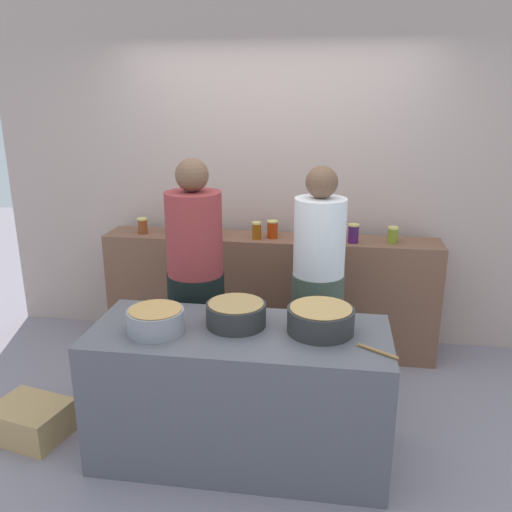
{
  "coord_description": "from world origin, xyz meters",
  "views": [
    {
      "loc": [
        0.5,
        -3.0,
        2.11
      ],
      "look_at": [
        0.0,
        0.35,
        1.05
      ],
      "focal_mm": 37.42,
      "sensor_mm": 36.0,
      "label": 1
    }
  ],
  "objects_px": {
    "cooking_pot_center": "(236,314)",
    "cooking_pot_left": "(156,320)",
    "cooking_pot_right": "(321,320)",
    "preserve_jar_4": "(257,230)",
    "preserve_jar_6": "(353,233)",
    "preserve_jar_5": "(272,229)",
    "preserve_jar_7": "(393,235)",
    "preserve_jar_0": "(143,226)",
    "wooden_spoon": "(378,351)",
    "cook_in_cap": "(318,293)",
    "bread_crate": "(31,420)",
    "cook_with_tongs": "(196,294)",
    "preserve_jar_3": "(217,228)",
    "preserve_jar_2": "(193,225)",
    "preserve_jar_1": "(173,225)"
  },
  "relations": [
    {
      "from": "cooking_pot_center",
      "to": "cooking_pot_left",
      "type": "bearing_deg",
      "value": -160.44
    },
    {
      "from": "cooking_pot_right",
      "to": "preserve_jar_4",
      "type": "bearing_deg",
      "value": 113.37
    },
    {
      "from": "cooking_pot_center",
      "to": "preserve_jar_6",
      "type": "bearing_deg",
      "value": 61.46
    },
    {
      "from": "preserve_jar_5",
      "to": "preserve_jar_7",
      "type": "bearing_deg",
      "value": -0.95
    },
    {
      "from": "preserve_jar_6",
      "to": "cooking_pot_center",
      "type": "relative_size",
      "value": 0.43
    },
    {
      "from": "cooking_pot_right",
      "to": "preserve_jar_0",
      "type": "bearing_deg",
      "value": 139.07
    },
    {
      "from": "preserve_jar_4",
      "to": "preserve_jar_5",
      "type": "xyz_separation_m",
      "value": [
        0.12,
        0.05,
        0.0
      ]
    },
    {
      "from": "preserve_jar_4",
      "to": "wooden_spoon",
      "type": "distance_m",
      "value": 1.73
    },
    {
      "from": "cook_in_cap",
      "to": "bread_crate",
      "type": "bearing_deg",
      "value": -153.3
    },
    {
      "from": "preserve_jar_0",
      "to": "cook_with_tongs",
      "type": "bearing_deg",
      "value": -49.33
    },
    {
      "from": "preserve_jar_5",
      "to": "bread_crate",
      "type": "height_order",
      "value": "preserve_jar_5"
    },
    {
      "from": "preserve_jar_0",
      "to": "preserve_jar_3",
      "type": "distance_m",
      "value": 0.62
    },
    {
      "from": "preserve_jar_0",
      "to": "preserve_jar_5",
      "type": "distance_m",
      "value": 1.07
    },
    {
      "from": "cooking_pot_left",
      "to": "cooking_pot_center",
      "type": "height_order",
      "value": "same"
    },
    {
      "from": "preserve_jar_2",
      "to": "bread_crate",
      "type": "height_order",
      "value": "preserve_jar_2"
    },
    {
      "from": "preserve_jar_0",
      "to": "preserve_jar_7",
      "type": "height_order",
      "value": "same"
    },
    {
      "from": "preserve_jar_4",
      "to": "cook_with_tongs",
      "type": "height_order",
      "value": "cook_with_tongs"
    },
    {
      "from": "preserve_jar_7",
      "to": "wooden_spoon",
      "type": "xyz_separation_m",
      "value": [
        -0.2,
        -1.52,
        -0.23
      ]
    },
    {
      "from": "preserve_jar_7",
      "to": "cooking_pot_left",
      "type": "xyz_separation_m",
      "value": [
        -1.41,
        -1.44,
        -0.17
      ]
    },
    {
      "from": "preserve_jar_5",
      "to": "cooking_pot_right",
      "type": "relative_size",
      "value": 0.37
    },
    {
      "from": "preserve_jar_2",
      "to": "preserve_jar_7",
      "type": "distance_m",
      "value": 1.61
    },
    {
      "from": "preserve_jar_6",
      "to": "bread_crate",
      "type": "bearing_deg",
      "value": -145.54
    },
    {
      "from": "preserve_jar_4",
      "to": "wooden_spoon",
      "type": "bearing_deg",
      "value": -60.14
    },
    {
      "from": "preserve_jar_2",
      "to": "preserve_jar_4",
      "type": "xyz_separation_m",
      "value": [
        0.55,
        -0.12,
        0.01
      ]
    },
    {
      "from": "preserve_jar_1",
      "to": "preserve_jar_2",
      "type": "bearing_deg",
      "value": 18.2
    },
    {
      "from": "preserve_jar_5",
      "to": "bread_crate",
      "type": "xyz_separation_m",
      "value": [
        -1.36,
        -1.41,
        -0.94
      ]
    },
    {
      "from": "preserve_jar_2",
      "to": "wooden_spoon",
      "type": "bearing_deg",
      "value": -48.74
    },
    {
      "from": "cooking_pot_right",
      "to": "preserve_jar_1",
      "type": "bearing_deg",
      "value": 133.08
    },
    {
      "from": "bread_crate",
      "to": "cooking_pot_center",
      "type": "bearing_deg",
      "value": 4.76
    },
    {
      "from": "preserve_jar_1",
      "to": "wooden_spoon",
      "type": "xyz_separation_m",
      "value": [
        1.55,
        -1.55,
        -0.23
      ]
    },
    {
      "from": "preserve_jar_2",
      "to": "preserve_jar_5",
      "type": "height_order",
      "value": "preserve_jar_5"
    },
    {
      "from": "cook_with_tongs",
      "to": "wooden_spoon",
      "type": "bearing_deg",
      "value": -33.56
    },
    {
      "from": "cook_with_tongs",
      "to": "cook_in_cap",
      "type": "height_order",
      "value": "cook_with_tongs"
    },
    {
      "from": "wooden_spoon",
      "to": "cook_in_cap",
      "type": "distance_m",
      "value": 1.06
    },
    {
      "from": "cooking_pot_right",
      "to": "wooden_spoon",
      "type": "bearing_deg",
      "value": -35.14
    },
    {
      "from": "preserve_jar_1",
      "to": "cook_with_tongs",
      "type": "relative_size",
      "value": 0.08
    },
    {
      "from": "preserve_jar_4",
      "to": "preserve_jar_5",
      "type": "distance_m",
      "value": 0.13
    },
    {
      "from": "wooden_spoon",
      "to": "bread_crate",
      "type": "bearing_deg",
      "value": 176.72
    },
    {
      "from": "preserve_jar_6",
      "to": "preserve_jar_7",
      "type": "xyz_separation_m",
      "value": [
        0.3,
        0.03,
        -0.01
      ]
    },
    {
      "from": "preserve_jar_5",
      "to": "cooking_pot_right",
      "type": "height_order",
      "value": "preserve_jar_5"
    },
    {
      "from": "preserve_jar_6",
      "to": "cooking_pot_center",
      "type": "bearing_deg",
      "value": -118.54
    },
    {
      "from": "cook_with_tongs",
      "to": "cooking_pot_left",
      "type": "bearing_deg",
      "value": -93.77
    },
    {
      "from": "preserve_jar_6",
      "to": "cooking_pot_right",
      "type": "distance_m",
      "value": 1.31
    },
    {
      "from": "wooden_spoon",
      "to": "cook_with_tongs",
      "type": "xyz_separation_m",
      "value": [
        -1.17,
        0.78,
        -0.06
      ]
    },
    {
      "from": "wooden_spoon",
      "to": "cook_with_tongs",
      "type": "relative_size",
      "value": 0.14
    },
    {
      "from": "preserve_jar_0",
      "to": "cook_in_cap",
      "type": "height_order",
      "value": "cook_in_cap"
    },
    {
      "from": "preserve_jar_5",
      "to": "cooking_pot_center",
      "type": "bearing_deg",
      "value": -92.35
    },
    {
      "from": "preserve_jar_6",
      "to": "bread_crate",
      "type": "relative_size",
      "value": 0.32
    },
    {
      "from": "preserve_jar_3",
      "to": "cook_with_tongs",
      "type": "xyz_separation_m",
      "value": [
        0.01,
        -0.73,
        -0.29
      ]
    },
    {
      "from": "cooking_pot_right",
      "to": "bread_crate",
      "type": "distance_m",
      "value": 1.96
    }
  ]
}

